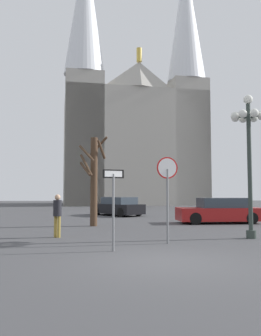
# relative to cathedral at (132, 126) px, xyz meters

# --- Properties ---
(ground_plane) EXTENTS (120.00, 120.00, 0.00)m
(ground_plane) POSITION_rel_cathedral_xyz_m (-2.24, -39.53, -10.95)
(ground_plane) COLOR #424244
(cathedral) EXTENTS (20.29, 15.79, 35.60)m
(cathedral) POSITION_rel_cathedral_xyz_m (0.00, 0.00, 0.00)
(cathedral) COLOR #ADA89E
(cathedral) RESTS_ON ground
(stop_sign) EXTENTS (0.73, 0.17, 2.90)m
(stop_sign) POSITION_rel_cathedral_xyz_m (-1.62, -36.56, -8.93)
(stop_sign) COLOR slate
(stop_sign) RESTS_ON ground
(one_way_arrow_sign) EXTENTS (0.62, 0.22, 2.38)m
(one_way_arrow_sign) POSITION_rel_cathedral_xyz_m (-3.47, -37.93, -9.44)
(one_way_arrow_sign) COLOR slate
(one_way_arrow_sign) RESTS_ON ground
(street_lamp) EXTENTS (1.36, 1.36, 5.42)m
(street_lamp) POSITION_rel_cathedral_xyz_m (1.71, -35.47, -7.23)
(street_lamp) COLOR #2D3833
(street_lamp) RESTS_ON ground
(bare_tree) EXTENTS (1.52, 1.53, 4.64)m
(bare_tree) POSITION_rel_cathedral_xyz_m (-4.32, -30.33, -8.50)
(bare_tree) COLOR #473323
(bare_tree) RESTS_ON ground
(parked_car_near_red) EXTENTS (4.56, 1.88, 1.40)m
(parked_car_near_red) POSITION_rel_cathedral_xyz_m (2.61, -29.18, -10.29)
(parked_car_near_red) COLOR maroon
(parked_car_near_red) RESTS_ON ground
(parked_car_far_black) EXTENTS (3.96, 4.40, 1.35)m
(parked_car_far_black) POSITION_rel_cathedral_xyz_m (-2.81, -22.57, -10.31)
(parked_car_far_black) COLOR black
(parked_car_far_black) RESTS_ON ground
(pedestrian_walking) EXTENTS (0.32, 0.32, 1.63)m
(pedestrian_walking) POSITION_rel_cathedral_xyz_m (-5.53, -34.68, -9.97)
(pedestrian_walking) COLOR olive
(pedestrian_walking) RESTS_ON ground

